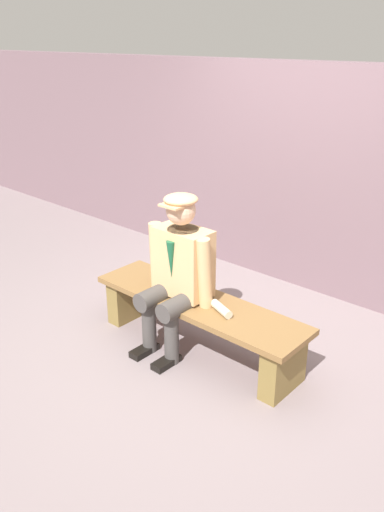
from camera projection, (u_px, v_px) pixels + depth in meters
ground_plane at (198, 349)px, 4.12m from camera, size 30.00×30.00×0.00m
bench at (198, 316)px, 4.00m from camera, size 1.80×0.47×0.43m
seated_man at (178, 269)px, 3.90m from camera, size 0.60×0.57×1.24m
rolled_magazine at (221, 309)px, 3.76m from camera, size 0.22×0.14×0.06m
stadium_wall at (313, 180)px, 4.83m from camera, size 12.00×0.24×2.08m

